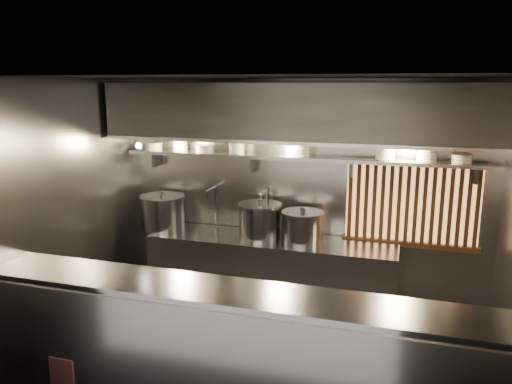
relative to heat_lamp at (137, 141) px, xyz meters
The scene contains 25 objects.
floor 2.93m from the heat_lamp, 24.14° to the right, with size 4.50×4.50×0.00m, color black.
ceiling 2.21m from the heat_lamp, 24.14° to the right, with size 4.50×4.50×0.00m, color black.
wall_back 2.11m from the heat_lamp, 18.89° to the left, with size 4.50×4.50×0.00m, color gray.
wall_left 1.14m from the heat_lamp, 112.49° to the right, with size 3.00×3.00×0.00m, color gray.
serving_counter 3.02m from the heat_lamp, 43.63° to the right, with size 4.50×0.56×1.13m.
cooking_bench 2.29m from the heat_lamp, ahead, with size 3.00×0.70×0.90m, color #A1A1A6.
bowl_shelf 1.96m from the heat_lamp, 13.90° to the left, with size 4.40×0.34×0.04m, color #A1A1A6.
exhaust_hood 1.95m from the heat_lamp, ahead, with size 4.40×0.81×0.65m.
wood_screen 3.33m from the heat_lamp, 10.64° to the left, with size 1.56×0.09×1.04m.
faucet_left 1.18m from the heat_lamp, 34.60° to the left, with size 0.04×0.30×0.50m.
faucet_right 1.71m from the heat_lamp, 19.61° to the left, with size 0.04×0.30×0.50m.
heat_lamp is the anchor object (origin of this frame).
pendant_bulb 1.83m from the heat_lamp, 11.00° to the left, with size 0.09×0.09×0.19m.
stock_pot_left 1.00m from the heat_lamp, 63.12° to the left, with size 0.63×0.63×0.48m.
stock_pot_mid 2.23m from the heat_lamp, ahead, with size 0.65×0.65×0.41m.
stock_pot_right 1.76m from the heat_lamp, 11.32° to the left, with size 0.54×0.54×0.47m.
red_placard 2.78m from the heat_lamp, 80.03° to the right, with size 0.24×0.02×0.34m, color red.
bowl_stack_0 0.49m from the heat_lamp, 95.64° to the left, with size 0.24×0.24×0.09m.
bowl_stack_1 0.58m from the heat_lamp, 54.51° to the left, with size 0.20×0.20×0.17m.
bowl_stack_2 0.83m from the heat_lamp, 34.66° to the left, with size 0.25×0.25×0.09m.
bowl_stack_3 1.20m from the heat_lamp, 23.13° to the left, with size 0.20×0.20×0.13m.
bowl_stack_4 1.98m from the heat_lamp, 13.76° to the left, with size 0.20×0.20×0.17m.
bowl_stack_5 2.92m from the heat_lamp, ahead, with size 0.23×0.23×0.17m.
bowl_stack_6 3.35m from the heat_lamp, ahead, with size 0.24×0.24×0.17m.
bowl_stack_7 3.71m from the heat_lamp, ahead, with size 0.22×0.22×0.09m.
Camera 1 is at (1.23, -4.44, 2.75)m, focal length 35.00 mm.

